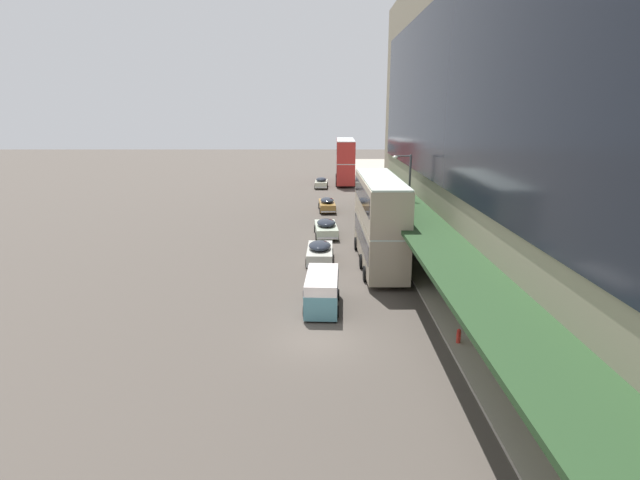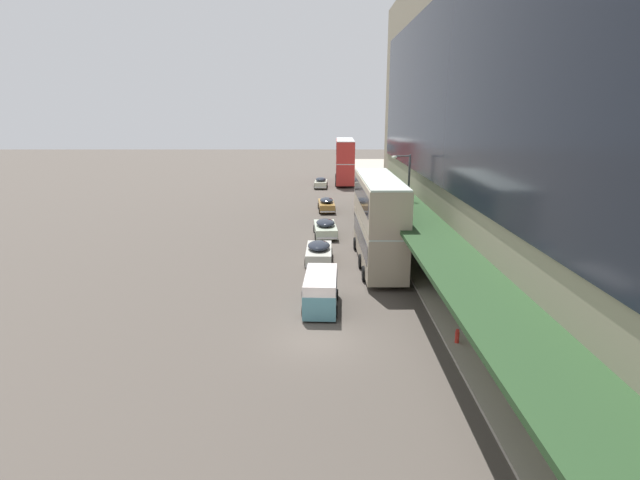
# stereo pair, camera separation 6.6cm
# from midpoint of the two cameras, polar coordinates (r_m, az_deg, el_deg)

# --- Properties ---
(ground) EXTENTS (240.00, 240.00, 0.00)m
(ground) POSITION_cam_midpoint_polar(r_m,az_deg,el_deg) (24.43, -0.18, -11.34)
(ground) COLOR #4D453E
(sidewalk_kerb) EXTENTS (10.00, 180.00, 0.15)m
(sidewalk_kerb) POSITION_cam_midpoint_polar(r_m,az_deg,el_deg) (26.73, 24.54, -10.20)
(sidewalk_kerb) COLOR #A79F8D
(sidewalk_kerb) RESTS_ON ground
(building_facade) EXTENTS (9.20, 80.00, 21.76)m
(building_facade) POSITION_cam_midpoint_polar(r_m,az_deg,el_deg) (24.51, 27.14, 13.44)
(building_facade) COLOR gray
(building_facade) RESTS_ON ground
(transit_bus_kerbside_front) EXTENTS (2.85, 11.58, 6.23)m
(transit_bus_kerbside_front) POSITION_cam_midpoint_polar(r_m,az_deg,el_deg) (35.12, 6.75, 2.46)
(transit_bus_kerbside_front) COLOR tan
(transit_bus_kerbside_front) RESTS_ON ground
(transit_bus_kerbside_rear) EXTENTS (3.08, 10.86, 6.53)m
(transit_bus_kerbside_rear) POSITION_cam_midpoint_polar(r_m,az_deg,el_deg) (75.33, 2.88, 9.13)
(transit_bus_kerbside_rear) COLOR #B62C28
(transit_bus_kerbside_rear) RESTS_ON ground
(sedan_second_mid) EXTENTS (2.02, 4.59, 1.54)m
(sedan_second_mid) POSITION_cam_midpoint_polar(r_m,az_deg,el_deg) (36.10, -0.08, -1.34)
(sedan_second_mid) COLOR beige
(sedan_second_mid) RESTS_ON ground
(sedan_trailing_mid) EXTENTS (2.14, 4.86, 1.50)m
(sedan_trailing_mid) POSITION_cam_midpoint_polar(r_m,az_deg,el_deg) (43.58, 0.65, 1.43)
(sedan_trailing_mid) COLOR beige
(sedan_trailing_mid) RESTS_ON ground
(sedan_trailing_near) EXTENTS (1.94, 4.31, 1.50)m
(sedan_trailing_near) POSITION_cam_midpoint_polar(r_m,az_deg,el_deg) (71.12, 0.11, 6.58)
(sedan_trailing_near) COLOR beige
(sedan_trailing_near) RESTS_ON ground
(sedan_far_back) EXTENTS (1.92, 4.83, 1.49)m
(sedan_far_back) POSITION_cam_midpoint_polar(r_m,az_deg,el_deg) (54.55, 0.77, 4.11)
(sedan_far_back) COLOR olive
(sedan_far_back) RESTS_ON ground
(vw_van) EXTENTS (2.06, 4.62, 1.96)m
(vw_van) POSITION_cam_midpoint_polar(r_m,az_deg,el_deg) (27.80, 0.16, -5.58)
(vw_van) COLOR teal
(vw_van) RESTS_ON ground
(pedestrian_at_kerb) EXTENTS (0.33, 0.62, 1.86)m
(pedestrian_at_kerb) POSITION_cam_midpoint_polar(r_m,az_deg,el_deg) (31.45, 14.48, -3.47)
(pedestrian_at_kerb) COLOR #352717
(pedestrian_at_kerb) RESTS_ON sidewalk_kerb
(street_lamp) EXTENTS (1.50, 0.28, 7.26)m
(street_lamp) POSITION_cam_midpoint_polar(r_m,az_deg,el_deg) (39.58, 9.87, 5.18)
(street_lamp) COLOR #4C4C51
(street_lamp) RESTS_ON sidewalk_kerb
(fire_hydrant) EXTENTS (0.20, 0.40, 0.70)m
(fire_hydrant) POSITION_cam_midpoint_polar(r_m,az_deg,el_deg) (24.54, 15.48, -10.51)
(fire_hydrant) COLOR red
(fire_hydrant) RESTS_ON sidewalk_kerb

